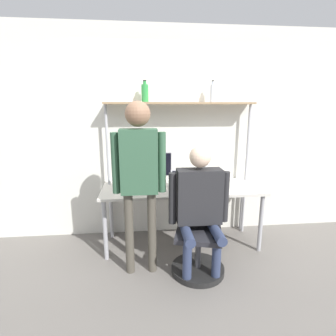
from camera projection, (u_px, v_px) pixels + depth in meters
name	position (u px, v px, depth m)	size (l,w,h in m)	color
ground_plane	(186.00, 258.00, 3.04)	(12.00, 12.00, 0.00)	slate
wall_back	(178.00, 135.00, 3.48)	(8.00, 0.06, 2.70)	silver
desk	(182.00, 192.00, 3.25)	(1.95, 0.72, 0.75)	beige
shelf_unit	(180.00, 123.00, 3.27)	(1.85, 0.26, 1.77)	#997A56
monitor	(153.00, 166.00, 3.37)	(0.48, 0.19, 0.40)	#B7B7BC
laptop	(184.00, 185.00, 3.10)	(0.30, 0.24, 0.24)	#BCBCC1
cell_phone	(207.00, 190.00, 3.10)	(0.07, 0.15, 0.01)	silver
office_chair	(198.00, 246.00, 2.77)	(0.56, 0.56, 0.92)	black
person_seated	(200.00, 201.00, 2.61)	(0.62, 0.47, 1.35)	#2D3856
person_standing	(139.00, 167.00, 2.55)	(0.53, 0.24, 1.77)	#4C473D
bottle_green	(145.00, 93.00, 3.15)	(0.09, 0.09, 0.26)	#2D8C3F
bottle_clear	(212.00, 93.00, 3.23)	(0.06, 0.06, 0.26)	silver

